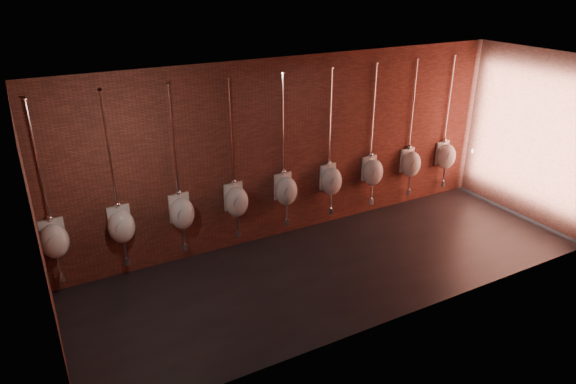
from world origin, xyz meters
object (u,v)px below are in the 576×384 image
Objects in this scene: urinal_6 at (373,171)px; urinal_7 at (411,163)px; urinal_0 at (54,240)px; urinal_4 at (286,190)px; urinal_1 at (121,225)px; urinal_8 at (446,156)px; urinal_5 at (331,180)px; urinal_2 at (182,212)px; urinal_3 at (236,201)px; urinal_9 at (479,149)px.

urinal_6 is 0.95m from urinal_7.
urinal_4 is at bearing 0.00° from urinal_0.
urinal_8 is at bearing 0.00° from urinal_1.
urinal_0 and urinal_5 have the same top height.
urinal_4 and urinal_6 have the same top height.
urinal_4 is 0.95m from urinal_5.
urinal_2 is at bearing 180.00° from urinal_8.
urinal_8 is at bearing 0.00° from urinal_2.
urinal_8 is (6.63, 0.00, 0.00)m from urinal_1.
urinal_3 is at bearing 180.00° from urinal_4.
urinal_0 and urinal_6 have the same top height.
urinal_3 is 1.89m from urinal_5.
urinal_4 is 1.00× the size of urinal_5.
urinal_0 is 2.84m from urinal_3.
urinal_7 is at bearing 0.00° from urinal_6.
urinal_5 is at bearing 180.00° from urinal_9.
urinal_2 is at bearing 180.00° from urinal_3.
urinal_1 is at bearing 180.00° from urinal_2.
urinal_1 is at bearing 180.00° from urinal_7.
urinal_8 is 1.00× the size of urinal_9.
urinal_0 is 1.00× the size of urinal_9.
urinal_8 is (1.89, 0.00, 0.00)m from urinal_6.
urinal_2 is at bearing 180.00° from urinal_9.
urinal_3 is 0.95m from urinal_4.
urinal_1 is 0.95m from urinal_2.
urinal_5 is 3.79m from urinal_9.
urinal_5 is 0.95m from urinal_6.
urinal_2 is at bearing 0.00° from urinal_0.
urinal_0 is 1.00× the size of urinal_3.
urinal_3 and urinal_9 have the same top height.
urinal_5 is (1.89, 0.00, 0.00)m from urinal_3.
urinal_3 is 3.79m from urinal_7.
urinal_4 is at bearing 0.00° from urinal_3.
urinal_7 and urinal_9 have the same top height.
urinal_3 is 2.84m from urinal_6.
urinal_6 is 1.89m from urinal_8.
urinal_9 is (2.84, 0.00, 0.00)m from urinal_6.
urinal_2 is 1.00× the size of urinal_5.
urinal_8 is (0.95, 0.00, 0.00)m from urinal_7.
urinal_3 is at bearing 0.00° from urinal_2.
urinal_2 is 3.79m from urinal_6.
urinal_8 and urinal_9 have the same top height.
urinal_1 and urinal_8 have the same top height.
urinal_3 and urinal_8 have the same top height.
urinal_8 is (7.57, 0.00, 0.00)m from urinal_0.
urinal_4 is at bearing 180.00° from urinal_9.
urinal_3 and urinal_5 have the same top height.
urinal_6 is (3.79, 0.00, 0.00)m from urinal_2.
urinal_3 is at bearing 180.00° from urinal_9.
urinal_2 is 1.89m from urinal_4.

